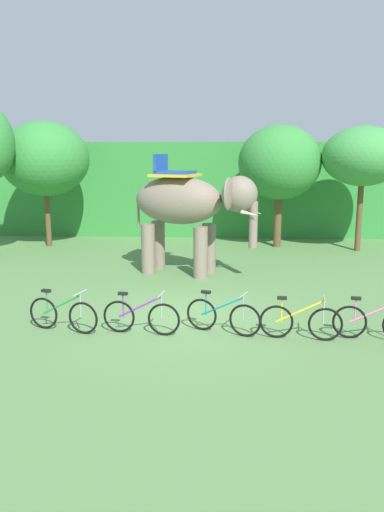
{
  "coord_description": "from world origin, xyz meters",
  "views": [
    {
      "loc": [
        0.81,
        -11.61,
        3.84
      ],
      "look_at": [
        0.07,
        1.0,
        1.3
      ],
      "focal_mm": 36.31,
      "sensor_mm": 36.0,
      "label": 1
    }
  ],
  "objects_px": {
    "elephant": "(188,205)",
    "bike_teal": "(223,316)",
    "bike_pink": "(374,322)",
    "bike_green": "(63,314)",
    "tree_far_right": "(363,156)",
    "bike_yellow": "(300,322)",
    "tree_right": "(45,159)",
    "bike_purple": "(141,317)",
    "tree_center_left": "(280,163)"
  },
  "relations": [
    {
      "from": "elephant",
      "to": "bike_teal",
      "type": "bearing_deg",
      "value": -78.68
    },
    {
      "from": "bike_pink",
      "to": "bike_green",
      "type": "bearing_deg",
      "value": 178.61
    },
    {
      "from": "tree_far_right",
      "to": "bike_yellow",
      "type": "xyz_separation_m",
      "value": [
        -3.72,
        -10.15,
        -3.29
      ]
    },
    {
      "from": "tree_right",
      "to": "bike_purple",
      "type": "height_order",
      "value": "tree_right"
    },
    {
      "from": "tree_center_left",
      "to": "bike_green",
      "type": "bearing_deg",
      "value": -118.25
    },
    {
      "from": "bike_purple",
      "to": "bike_pink",
      "type": "height_order",
      "value": "same"
    },
    {
      "from": "tree_center_left",
      "to": "elephant",
      "type": "bearing_deg",
      "value": -123.56
    },
    {
      "from": "tree_center_left",
      "to": "bike_teal",
      "type": "height_order",
      "value": "tree_center_left"
    },
    {
      "from": "tree_far_right",
      "to": "bike_teal",
      "type": "relative_size",
      "value": 3.0
    },
    {
      "from": "bike_purple",
      "to": "tree_right",
      "type": "bearing_deg",
      "value": 117.93
    },
    {
      "from": "bike_purple",
      "to": "bike_teal",
      "type": "xyz_separation_m",
      "value": [
        1.75,
        0.14,
        0.0
      ]
    },
    {
      "from": "tree_center_left",
      "to": "tree_far_right",
      "type": "height_order",
      "value": "tree_center_left"
    },
    {
      "from": "tree_center_left",
      "to": "bike_yellow",
      "type": "xyz_separation_m",
      "value": [
        -0.62,
        -10.84,
        -3.03
      ]
    },
    {
      "from": "elephant",
      "to": "bike_pink",
      "type": "height_order",
      "value": "elephant"
    },
    {
      "from": "tree_far_right",
      "to": "bike_purple",
      "type": "height_order",
      "value": "tree_far_right"
    },
    {
      "from": "tree_far_right",
      "to": "elephant",
      "type": "relative_size",
      "value": 1.14
    },
    {
      "from": "bike_green",
      "to": "bike_pink",
      "type": "xyz_separation_m",
      "value": [
        6.61,
        -0.16,
        0.0
      ]
    },
    {
      "from": "tree_right",
      "to": "bike_yellow",
      "type": "height_order",
      "value": "tree_right"
    },
    {
      "from": "tree_far_right",
      "to": "elephant",
      "type": "distance_m",
      "value": 7.91
    },
    {
      "from": "bike_teal",
      "to": "bike_yellow",
      "type": "bearing_deg",
      "value": -9.73
    },
    {
      "from": "tree_right",
      "to": "bike_teal",
      "type": "height_order",
      "value": "tree_right"
    },
    {
      "from": "elephant",
      "to": "bike_purple",
      "type": "bearing_deg",
      "value": -96.49
    },
    {
      "from": "elephant",
      "to": "bike_yellow",
      "type": "distance_m",
      "value": 6.66
    },
    {
      "from": "tree_center_left",
      "to": "bike_teal",
      "type": "xyz_separation_m",
      "value": [
        -2.24,
        -10.56,
        -3.03
      ]
    },
    {
      "from": "bike_yellow",
      "to": "bike_pink",
      "type": "bearing_deg",
      "value": 1.68
    },
    {
      "from": "tree_right",
      "to": "tree_far_right",
      "type": "relative_size",
      "value": 1.05
    },
    {
      "from": "tree_far_right",
      "to": "bike_purple",
      "type": "bearing_deg",
      "value": -125.27
    },
    {
      "from": "tree_right",
      "to": "bike_pink",
      "type": "bearing_deg",
      "value": -45.13
    },
    {
      "from": "bike_green",
      "to": "bike_yellow",
      "type": "relative_size",
      "value": 0.97
    },
    {
      "from": "bike_teal",
      "to": "bike_yellow",
      "type": "distance_m",
      "value": 1.64
    },
    {
      "from": "bike_yellow",
      "to": "tree_center_left",
      "type": "bearing_deg",
      "value": 86.71
    },
    {
      "from": "bike_purple",
      "to": "bike_green",
      "type": "bearing_deg",
      "value": 177.68
    },
    {
      "from": "bike_teal",
      "to": "tree_right",
      "type": "bearing_deg",
      "value": 125.36
    },
    {
      "from": "tree_center_left",
      "to": "tree_far_right",
      "type": "bearing_deg",
      "value": -12.63
    },
    {
      "from": "bike_green",
      "to": "bike_purple",
      "type": "bearing_deg",
      "value": -2.32
    },
    {
      "from": "tree_center_left",
      "to": "bike_pink",
      "type": "distance_m",
      "value": 11.25
    },
    {
      "from": "tree_center_left",
      "to": "bike_green",
      "type": "distance_m",
      "value": 12.45
    },
    {
      "from": "bike_green",
      "to": "bike_purple",
      "type": "height_order",
      "value": "same"
    },
    {
      "from": "elephant",
      "to": "bike_teal",
      "type": "relative_size",
      "value": 2.63
    },
    {
      "from": "bike_purple",
      "to": "bike_pink",
      "type": "distance_m",
      "value": 4.89
    },
    {
      "from": "tree_right",
      "to": "bike_green",
      "type": "height_order",
      "value": "tree_right"
    },
    {
      "from": "tree_far_right",
      "to": "bike_pink",
      "type": "bearing_deg",
      "value": -102.24
    },
    {
      "from": "tree_far_right",
      "to": "bike_purple",
      "type": "distance_m",
      "value": 12.7
    },
    {
      "from": "bike_yellow",
      "to": "tree_right",
      "type": "bearing_deg",
      "value": 130.21
    },
    {
      "from": "elephant",
      "to": "tree_far_right",
      "type": "bearing_deg",
      "value": 34.04
    },
    {
      "from": "bike_green",
      "to": "bike_teal",
      "type": "relative_size",
      "value": 1.03
    },
    {
      "from": "tree_right",
      "to": "bike_pink",
      "type": "distance_m",
      "value": 15.02
    },
    {
      "from": "tree_far_right",
      "to": "bike_green",
      "type": "distance_m",
      "value": 13.68
    },
    {
      "from": "elephant",
      "to": "bike_green",
      "type": "relative_size",
      "value": 2.56
    },
    {
      "from": "tree_far_right",
      "to": "bike_purple",
      "type": "xyz_separation_m",
      "value": [
        -7.08,
        -10.01,
        -3.29
      ]
    }
  ]
}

